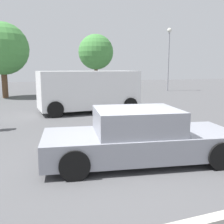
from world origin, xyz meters
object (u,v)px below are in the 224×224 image
sedan_foreground (139,137)px  dog (48,138)px  van_white (88,90)px  light_post_near (169,48)px

sedan_foreground → dog: sedan_foreground is taller
dog → van_white: size_ratio=0.11×
van_white → light_post_near: (10.77, 9.59, 3.03)m
sedan_foreground → van_white: van_white is taller
sedan_foreground → van_white: bearing=94.4°
sedan_foreground → van_white: 7.55m
sedan_foreground → light_post_near: (11.51, 17.08, 3.58)m
sedan_foreground → light_post_near: bearing=66.0°
sedan_foreground → dog: size_ratio=8.93×
sedan_foreground → light_post_near: light_post_near is taller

